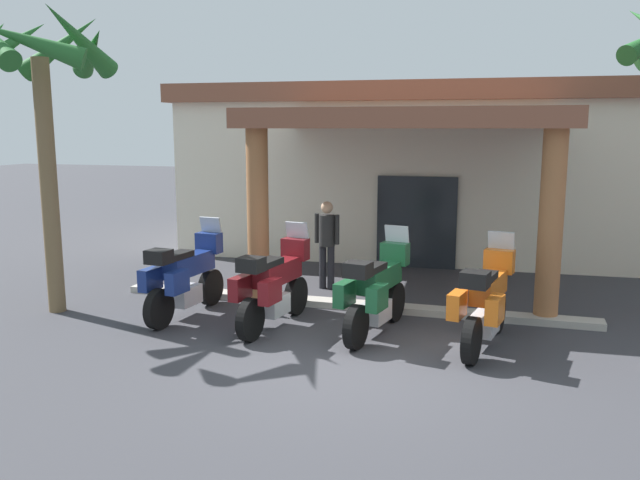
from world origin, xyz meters
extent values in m
plane|color=#38383D|center=(0.00, 0.00, 0.00)|extent=(80.00, 80.00, 0.00)
cube|color=silver|center=(-0.14, 9.46, 1.89)|extent=(12.27, 6.51, 3.78)
cube|color=#1E2328|center=(0.00, 6.44, 1.05)|extent=(1.80, 0.19, 2.10)
cube|color=brown|center=(0.10, 4.41, 3.34)|extent=(6.01, 4.46, 0.35)
cylinder|color=#9E663D|center=(-2.32, 2.60, 1.58)|extent=(0.39, 0.39, 3.17)
cylinder|color=#9E663D|center=(2.69, 2.84, 1.58)|extent=(0.39, 0.39, 3.17)
cube|color=brown|center=(-0.14, 9.46, 4.00)|extent=(12.69, 6.93, 0.44)
cylinder|color=black|center=(-3.09, 2.18, 0.33)|extent=(0.20, 0.67, 0.66)
cylinder|color=black|center=(-3.24, 0.63, 0.33)|extent=(0.20, 0.67, 0.66)
cube|color=silver|center=(-3.17, 1.38, 0.37)|extent=(0.37, 0.59, 0.32)
cube|color=navy|center=(-3.15, 1.53, 0.88)|extent=(0.41, 1.17, 0.34)
cube|color=black|center=(-3.18, 1.18, 1.10)|extent=(0.34, 0.62, 0.10)
cube|color=navy|center=(-3.09, 2.16, 1.15)|extent=(0.46, 0.28, 0.36)
cube|color=#B2BCC6|center=(-3.08, 2.24, 1.43)|extent=(0.41, 0.16, 0.36)
cube|color=navy|center=(-3.48, 0.81, 0.76)|extent=(0.22, 0.46, 0.36)
cube|color=navy|center=(-2.96, 0.76, 0.76)|extent=(0.22, 0.46, 0.36)
cube|color=black|center=(-3.23, 0.68, 1.17)|extent=(0.39, 0.35, 0.22)
cylinder|color=black|center=(-1.41, 2.05, 0.33)|extent=(0.23, 0.67, 0.66)
cylinder|color=black|center=(-1.62, 0.51, 0.33)|extent=(0.23, 0.67, 0.66)
cube|color=silver|center=(-1.52, 1.25, 0.37)|extent=(0.39, 0.60, 0.32)
cube|color=maroon|center=(-1.50, 1.40, 0.88)|extent=(0.45, 1.18, 0.34)
cube|color=black|center=(-1.54, 1.06, 1.10)|extent=(0.36, 0.63, 0.10)
cube|color=maroon|center=(-1.41, 2.03, 1.15)|extent=(0.47, 0.30, 0.36)
cube|color=#B2BCC6|center=(-1.40, 2.11, 1.43)|extent=(0.41, 0.17, 0.36)
cube|color=maroon|center=(-1.85, 0.69, 0.76)|extent=(0.24, 0.46, 0.36)
cube|color=maroon|center=(-1.34, 0.63, 0.76)|extent=(0.24, 0.46, 0.36)
cube|color=black|center=(-1.61, 0.56, 1.17)|extent=(0.40, 0.36, 0.22)
cylinder|color=black|center=(0.28, 2.14, 0.33)|extent=(0.26, 0.67, 0.66)
cylinder|color=black|center=(-0.01, 0.62, 0.33)|extent=(0.26, 0.67, 0.66)
cube|color=silver|center=(0.13, 1.35, 0.37)|extent=(0.42, 0.61, 0.32)
cube|color=#19512D|center=(0.16, 1.50, 0.88)|extent=(0.51, 1.19, 0.34)
cube|color=black|center=(0.09, 1.16, 1.10)|extent=(0.39, 0.64, 0.10)
cube|color=#19512D|center=(0.27, 2.12, 1.15)|extent=(0.48, 0.32, 0.36)
cube|color=#B2BCC6|center=(0.29, 2.20, 1.43)|extent=(0.41, 0.19, 0.36)
cube|color=#19512D|center=(-0.24, 0.81, 0.76)|extent=(0.26, 0.47, 0.36)
cube|color=#19512D|center=(0.28, 0.72, 0.76)|extent=(0.26, 0.47, 0.36)
cube|color=black|center=(0.00, 0.67, 1.17)|extent=(0.41, 0.38, 0.22)
cylinder|color=black|center=(1.93, 2.00, 0.33)|extent=(0.26, 0.67, 0.66)
cylinder|color=black|center=(1.64, 0.48, 0.33)|extent=(0.26, 0.67, 0.66)
cube|color=silver|center=(1.78, 1.21, 0.37)|extent=(0.42, 0.61, 0.32)
cube|color=orange|center=(1.81, 1.36, 0.88)|extent=(0.51, 1.19, 0.34)
cube|color=black|center=(1.74, 1.02, 1.10)|extent=(0.39, 0.64, 0.10)
cube|color=orange|center=(1.93, 1.98, 1.15)|extent=(0.48, 0.32, 0.36)
cube|color=#B2BCC6|center=(1.94, 2.06, 1.43)|extent=(0.42, 0.19, 0.36)
cube|color=orange|center=(1.41, 0.67, 0.76)|extent=(0.26, 0.47, 0.36)
cube|color=orange|center=(1.92, 0.58, 0.76)|extent=(0.26, 0.47, 0.36)
cube|color=black|center=(1.65, 0.53, 1.17)|extent=(0.41, 0.38, 0.22)
cylinder|color=black|center=(-1.32, 3.92, 0.44)|extent=(0.14, 0.14, 0.87)
cylinder|color=black|center=(-1.50, 3.95, 0.44)|extent=(0.14, 0.14, 0.87)
cylinder|color=#262626|center=(-1.41, 3.93, 1.18)|extent=(0.32, 0.32, 0.62)
cylinder|color=#262626|center=(-1.19, 3.90, 1.21)|extent=(0.09, 0.09, 0.59)
cylinder|color=#262626|center=(-1.62, 3.97, 1.21)|extent=(0.09, 0.09, 0.59)
sphere|color=tan|center=(-1.41, 3.93, 1.64)|extent=(0.24, 0.24, 0.24)
cylinder|color=brown|center=(-5.50, 1.04, 2.16)|extent=(0.29, 0.29, 4.32)
cone|color=#236028|center=(-4.68, 0.98, 4.58)|extent=(0.46, 1.61, 1.16)
cone|color=#236028|center=(-4.94, 1.63, 4.47)|extent=(1.47, 1.41, 0.83)
cone|color=#236028|center=(-5.70, 1.83, 4.60)|extent=(1.60, 0.74, 1.22)
cone|color=#236028|center=(-6.28, 1.27, 4.58)|extent=(0.81, 1.62, 1.17)
cone|color=#236028|center=(-5.09, 0.33, 4.47)|extent=(1.62, 1.15, 0.85)
cube|color=#ADA89E|center=(-0.69, 2.69, 0.06)|extent=(8.59, 0.36, 0.12)
camera|label=1|loc=(2.08, -8.16, 3.18)|focal=36.31mm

